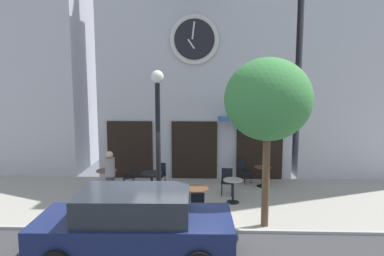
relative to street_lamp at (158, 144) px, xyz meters
The scene contains 16 objects.
ground_plane 2.82m from the street_lamp, 70.21° to the right, with size 29.30×11.69×0.13m.
clock_building 6.13m from the street_lamp, 80.12° to the left, with size 7.74×3.44×10.10m.
street_lamp is the anchor object (origin of this frame).
street_tree 3.28m from the street_lamp, 10.40° to the right, with size 2.29×2.06×4.54m.
cafe_table_near_door 3.57m from the street_lamp, 132.67° to the left, with size 0.74×0.74×0.75m.
cafe_table_center_left 2.60m from the street_lamp, 104.23° to the left, with size 0.75×0.75×0.77m.
cafe_table_leftmost 1.97m from the street_lamp, 19.49° to the left, with size 0.74×0.74×0.74m.
cafe_table_rightmost 3.04m from the street_lamp, 29.39° to the left, with size 0.64×0.64×0.77m.
cafe_table_center 4.90m from the street_lamp, 41.38° to the left, with size 0.62×0.62×0.75m.
cafe_chair_facing_street 4.78m from the street_lamp, 51.53° to the left, with size 0.56×0.56×0.90m.
cafe_chair_mid_row 3.35m from the street_lamp, 117.36° to the left, with size 0.51×0.51×0.90m.
cafe_chair_right_end 2.02m from the street_lamp, 22.05° to the right, with size 0.43×0.43×0.90m.
cafe_chair_outer 3.29m from the street_lamp, 96.54° to the left, with size 0.51×0.51×0.90m.
cafe_chair_near_lamp 3.38m from the street_lamp, 45.26° to the left, with size 0.43×0.43×0.90m.
pedestrian_grey 2.48m from the street_lamp, 144.76° to the left, with size 0.43×0.43×1.67m.
parked_car_navy 2.83m from the street_lamp, 95.05° to the right, with size 4.34×2.11×1.55m.
Camera 1 is at (0.71, -8.96, 4.00)m, focal length 33.74 mm.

